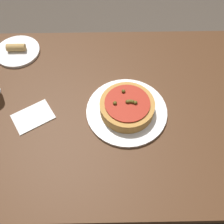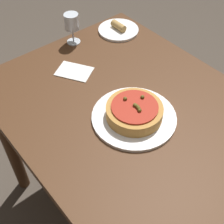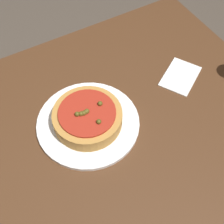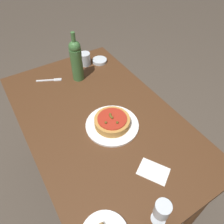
% 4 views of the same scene
% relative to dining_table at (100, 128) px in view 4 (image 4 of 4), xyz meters
% --- Properties ---
extents(ground_plane, '(14.00, 14.00, 0.00)m').
position_rel_dining_table_xyz_m(ground_plane, '(0.00, 0.00, -0.67)').
color(ground_plane, '#4C4238').
extents(dining_table, '(1.35, 0.82, 0.77)m').
position_rel_dining_table_xyz_m(dining_table, '(0.00, 0.00, 0.00)').
color(dining_table, '#4C2D19').
rests_on(dining_table, ground_plane).
extents(dinner_plate, '(0.30, 0.30, 0.01)m').
position_rel_dining_table_xyz_m(dinner_plate, '(-0.09, -0.03, 0.11)').
color(dinner_plate, white).
rests_on(dinner_plate, dining_table).
extents(pizza, '(0.20, 0.20, 0.06)m').
position_rel_dining_table_xyz_m(pizza, '(-0.09, -0.03, 0.14)').
color(pizza, '#BC843D').
rests_on(pizza, dinner_plate).
extents(wine_glass, '(0.06, 0.06, 0.14)m').
position_rel_dining_table_xyz_m(wine_glass, '(-0.61, 0.07, 0.20)').
color(wine_glass, silver).
rests_on(wine_glass, dining_table).
extents(wine_bottle, '(0.08, 0.08, 0.34)m').
position_rel_dining_table_xyz_m(wine_bottle, '(0.39, -0.06, 0.25)').
color(wine_bottle, '#3D6B38').
rests_on(wine_bottle, dining_table).
extents(water_cup, '(0.08, 0.08, 0.09)m').
position_rel_dining_table_xyz_m(water_cup, '(0.52, -0.18, 0.15)').
color(water_cup, silver).
rests_on(water_cup, dining_table).
extents(side_bowl, '(0.11, 0.11, 0.02)m').
position_rel_dining_table_xyz_m(side_bowl, '(0.49, -0.28, 0.11)').
color(side_bowl, silver).
rests_on(side_bowl, dining_table).
extents(fork, '(0.09, 0.16, 0.00)m').
position_rel_dining_table_xyz_m(fork, '(0.47, 0.12, 0.10)').
color(fork, silver).
rests_on(fork, dining_table).
extents(paper_napkin, '(0.17, 0.16, 0.00)m').
position_rel_dining_table_xyz_m(paper_napkin, '(-0.44, -0.04, 0.10)').
color(paper_napkin, white).
rests_on(paper_napkin, dining_table).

